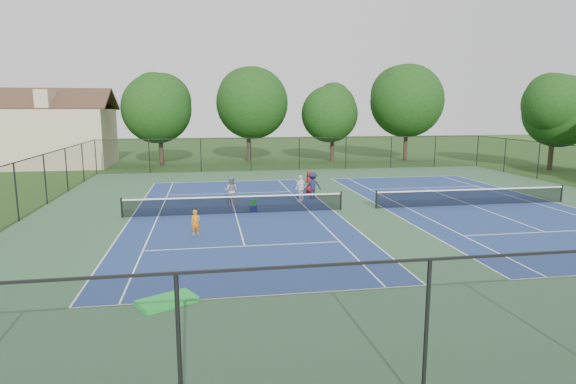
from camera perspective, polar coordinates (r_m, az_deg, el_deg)
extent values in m
plane|color=#234716|center=(27.75, 8.35, -2.04)|extent=(140.00, 140.00, 0.00)
cube|color=#315739|center=(27.75, 8.35, -2.03)|extent=(36.00, 36.00, 0.01)
cube|color=navy|center=(26.48, -6.24, -2.55)|extent=(10.97, 23.77, 0.00)
cube|color=white|center=(38.16, -7.30, 1.27)|extent=(10.97, 0.06, 0.00)
cube|color=white|center=(15.12, -3.51, -12.20)|extent=(10.97, 0.06, 0.00)
cube|color=white|center=(26.75, -18.07, -2.86)|extent=(0.06, 23.77, 0.00)
cube|color=white|center=(27.33, 5.32, -2.14)|extent=(0.06, 23.77, 0.00)
cube|color=white|center=(26.57, -15.14, -2.79)|extent=(0.06, 23.77, 0.00)
cube|color=white|center=(27.01, 2.51, -2.24)|extent=(0.06, 23.77, 0.00)
cube|color=white|center=(32.75, -6.91, -0.16)|extent=(8.23, 0.06, 0.00)
cube|color=white|center=(20.29, -5.16, -6.40)|extent=(8.23, 0.06, 0.00)
cube|color=white|center=(26.48, -6.24, -2.54)|extent=(0.06, 12.80, 0.00)
cylinder|color=black|center=(26.72, -19.11, -1.79)|extent=(0.10, 0.10, 1.07)
cylinder|color=black|center=(27.35, 6.28, -1.03)|extent=(0.10, 0.10, 1.07)
cube|color=black|center=(26.38, -6.26, -1.58)|extent=(11.90, 0.01, 0.90)
cube|color=white|center=(26.29, -6.28, -0.55)|extent=(11.90, 0.04, 0.07)
cube|color=navy|center=(30.61, 20.93, -1.46)|extent=(10.97, 23.77, 0.00)
cube|color=white|center=(41.13, 12.58, 1.73)|extent=(10.97, 0.06, 0.00)
cube|color=white|center=(28.25, 11.28, -1.89)|extent=(0.06, 23.77, 0.00)
cube|color=white|center=(33.71, 29.00, -1.05)|extent=(0.06, 23.77, 0.00)
cube|color=white|center=(28.76, 13.83, -1.78)|extent=(0.06, 23.77, 0.00)
cube|color=white|center=(32.88, 27.13, -1.15)|extent=(0.06, 23.77, 0.00)
cube|color=white|center=(36.17, 15.83, 0.49)|extent=(8.23, 0.06, 0.00)
cube|color=white|center=(25.45, 28.20, -4.20)|extent=(8.23, 0.06, 0.00)
cube|color=white|center=(30.61, 20.93, -1.45)|extent=(0.06, 12.80, 0.00)
cylinder|color=black|center=(27.99, 10.42, -0.88)|extent=(0.10, 0.10, 1.07)
cylinder|color=black|center=(33.92, 29.69, -0.16)|extent=(0.10, 0.10, 1.07)
cube|color=black|center=(30.53, 20.98, -0.61)|extent=(11.90, 0.01, 0.90)
cube|color=white|center=(30.45, 21.03, 0.28)|extent=(11.90, 0.04, 0.07)
cylinder|color=black|center=(45.05, -21.83, 3.86)|extent=(0.08, 0.08, 3.00)
cylinder|color=black|center=(44.31, -16.12, 4.09)|extent=(0.08, 0.08, 3.00)
cylinder|color=black|center=(44.02, -10.28, 4.28)|extent=(0.08, 0.08, 3.00)
cylinder|color=black|center=(8.89, -12.75, -18.52)|extent=(0.08, 0.08, 3.00)
cylinder|color=black|center=(44.20, -4.42, 4.43)|extent=(0.08, 0.08, 3.00)
cylinder|color=black|center=(9.71, 16.04, -16.13)|extent=(0.08, 0.08, 3.00)
cylinder|color=black|center=(44.82, 1.33, 4.54)|extent=(0.08, 0.08, 3.00)
cylinder|color=black|center=(45.88, 6.88, 4.59)|extent=(0.08, 0.08, 3.00)
cylinder|color=black|center=(47.35, 12.13, 4.61)|extent=(0.08, 0.08, 3.00)
cylinder|color=black|center=(49.18, 17.02, 4.58)|extent=(0.08, 0.08, 3.00)
cylinder|color=black|center=(51.34, 21.54, 4.54)|extent=(0.08, 0.08, 3.00)
cylinder|color=black|center=(27.86, -29.52, -0.05)|extent=(0.08, 0.08, 3.00)
cylinder|color=black|center=(32.07, -26.83, 1.32)|extent=(0.08, 0.08, 3.00)
cylinder|color=black|center=(43.92, 27.56, 3.30)|extent=(0.08, 0.08, 3.00)
cylinder|color=black|center=(36.35, -24.77, 2.37)|extent=(0.08, 0.08, 3.00)
cylinder|color=black|center=(47.56, 24.31, 3.97)|extent=(0.08, 0.08, 3.00)
cylinder|color=black|center=(40.69, -23.14, 3.19)|extent=(0.08, 0.08, 3.00)
cube|color=black|center=(44.82, 1.33, 4.54)|extent=(36.00, 0.01, 3.00)
cube|color=black|center=(44.70, 1.34, 6.45)|extent=(36.00, 0.05, 0.05)
cube|color=black|center=(27.86, -29.52, -0.05)|extent=(0.01, 36.00, 3.00)
cube|color=black|center=(27.67, -29.78, 3.01)|extent=(0.05, 36.00, 0.05)
cylinder|color=#2D2116|center=(50.17, -14.82, 5.23)|extent=(0.44, 0.44, 3.78)
sphere|color=black|center=(50.03, -15.01, 9.53)|extent=(6.80, 6.80, 6.80)
sphere|color=black|center=(50.03, -15.04, 10.29)|extent=(5.58, 5.58, 5.58)
sphere|color=black|center=(50.05, -15.08, 11.04)|extent=(4.35, 4.35, 4.35)
cylinder|color=#2D2116|center=(52.14, -4.68, 5.89)|extent=(0.44, 0.44, 4.14)
sphere|color=black|center=(52.01, -4.75, 10.47)|extent=(7.60, 7.60, 7.60)
sphere|color=black|center=(52.02, -4.76, 11.15)|extent=(6.23, 6.23, 6.23)
sphere|color=black|center=(52.04, -4.77, 11.84)|extent=(4.86, 4.86, 4.86)
cylinder|color=#2D2116|center=(52.72, 5.26, 5.53)|extent=(0.44, 0.44, 3.42)
sphere|color=black|center=(52.57, 5.32, 9.19)|extent=(6.00, 6.00, 6.00)
sphere|color=black|center=(52.56, 5.33, 9.95)|extent=(4.92, 4.92, 4.92)
sphere|color=black|center=(52.57, 5.34, 10.72)|extent=(3.84, 3.84, 3.84)
cylinder|color=#2D2116|center=(54.35, 13.76, 5.90)|extent=(0.44, 0.44, 4.32)
sphere|color=black|center=(54.24, 13.95, 10.44)|extent=(7.80, 7.80, 7.80)
sphere|color=black|center=(54.25, 13.98, 11.09)|extent=(6.40, 6.40, 6.40)
sphere|color=black|center=(54.27, 14.01, 11.73)|extent=(4.99, 4.99, 4.99)
cylinder|color=#2D2116|center=(50.88, 28.73, 4.30)|extent=(0.44, 0.44, 3.60)
sphere|color=black|center=(50.73, 29.07, 8.36)|extent=(6.60, 6.60, 6.60)
sphere|color=black|center=(50.73, 29.13, 9.12)|extent=(5.41, 5.41, 5.41)
sphere|color=black|center=(50.74, 29.20, 9.88)|extent=(4.22, 4.22, 4.22)
cube|color=tan|center=(52.95, -25.65, 5.81)|extent=(10.00, 8.00, 5.60)
cube|color=tan|center=(52.87, -25.95, 9.78)|extent=(1.20, 8.00, 1.76)
cube|color=#422B1E|center=(50.96, -26.59, 9.87)|extent=(10.80, 4.10, 2.15)
cube|color=#422B1E|center=(54.80, -25.38, 9.89)|extent=(10.80, 4.10, 2.15)
imported|color=orange|center=(22.20, -10.88, -3.59)|extent=(0.48, 0.36, 1.17)
imported|color=gray|center=(28.77, -6.75, 0.15)|extent=(0.97, 0.85, 1.71)
imported|color=white|center=(29.73, 1.54, 0.46)|extent=(1.00, 0.91, 1.64)
imported|color=#191B37|center=(30.68, 2.94, 0.79)|extent=(1.10, 0.64, 1.68)
imported|color=maroon|center=(32.61, 2.57, 1.19)|extent=(0.87, 0.73, 1.52)
cube|color=navy|center=(26.99, -4.12, -1.95)|extent=(0.45, 0.36, 0.32)
cube|color=green|center=(26.92, -4.13, -1.23)|extent=(0.38, 0.32, 0.37)
cube|color=green|center=(14.96, -14.15, -12.43)|extent=(1.87, 1.59, 0.16)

